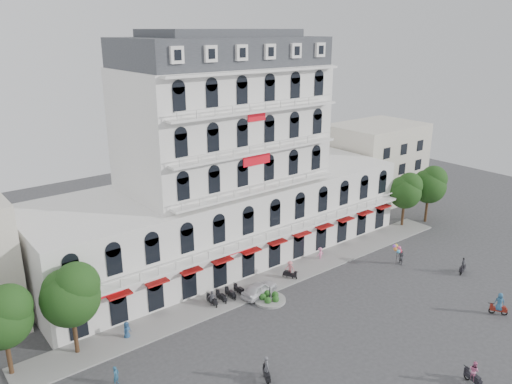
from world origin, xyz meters
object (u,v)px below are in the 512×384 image
at_px(rider_west, 267,370).
at_px(rider_southwest, 474,373).
at_px(parked_car, 259,289).
at_px(rider_northeast, 463,266).
at_px(balloon_vendor, 400,255).
at_px(rider_center, 290,270).
at_px(rider_east, 499,304).

height_order(rider_west, rider_southwest, rider_west).
height_order(parked_car, rider_northeast, rider_northeast).
xyz_separation_m(rider_west, balloon_vendor, (24.62, 5.93, 0.25)).
distance_m(rider_center, balloon_vendor, 13.28).
relative_size(parked_car, rider_center, 1.98).
bearing_deg(rider_northeast, rider_east, 37.65).
bearing_deg(rider_east, rider_west, 41.58).
distance_m(rider_east, rider_center, 20.57).
bearing_deg(parked_car, rider_northeast, -128.13).
relative_size(rider_east, balloon_vendor, 0.92).
distance_m(rider_west, rider_center, 16.66).
bearing_deg(rider_northeast, rider_west, -14.35).
bearing_deg(parked_car, rider_center, -94.21).
distance_m(rider_east, balloon_vendor, 12.37).
xyz_separation_m(parked_car, rider_northeast, (20.64, -10.24, 0.21)).
relative_size(rider_west, rider_center, 1.02).
height_order(parked_car, rider_center, rider_center).
relative_size(parked_car, rider_west, 1.94).
bearing_deg(rider_southwest, parked_car, 26.22).
bearing_deg(balloon_vendor, parked_car, 164.92).
bearing_deg(rider_east, rider_center, -1.31).
height_order(rider_southwest, balloon_vendor, balloon_vendor).
xyz_separation_m(parked_car, rider_west, (-7.68, -10.50, 0.28)).
relative_size(parked_car, rider_southwest, 2.12).
xyz_separation_m(rider_southwest, rider_east, (11.13, 3.65, 0.12)).
bearing_deg(rider_northeast, rider_southwest, 17.50).
height_order(rider_west, rider_center, rider_west).
bearing_deg(rider_northeast, parked_car, -41.25).
xyz_separation_m(parked_car, rider_east, (15.56, -16.86, 0.40)).
relative_size(parked_car, balloon_vendor, 1.76).
bearing_deg(rider_center, rider_northeast, 27.91).
bearing_deg(rider_west, rider_southwest, -101.36).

